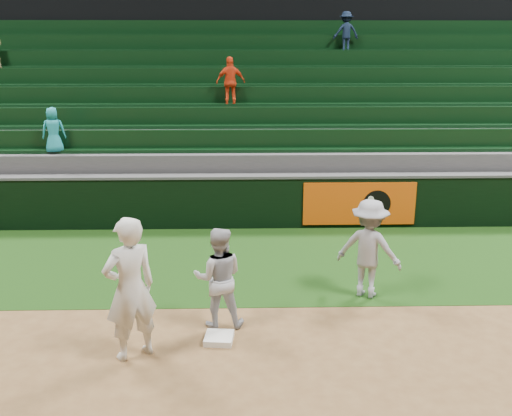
# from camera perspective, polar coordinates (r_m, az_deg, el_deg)

# --- Properties ---
(ground) EXTENTS (70.00, 70.00, 0.00)m
(ground) POSITION_cam_1_polar(r_m,az_deg,el_deg) (8.67, -3.30, -12.62)
(ground) COLOR brown
(ground) RESTS_ON ground
(foul_grass) EXTENTS (36.00, 4.20, 0.01)m
(foul_grass) POSITION_cam_1_polar(r_m,az_deg,el_deg) (11.38, -2.83, -5.31)
(foul_grass) COLOR black
(foul_grass) RESTS_ON ground
(first_base) EXTENTS (0.44, 0.44, 0.09)m
(first_base) POSITION_cam_1_polar(r_m,az_deg,el_deg) (8.51, -3.72, -12.86)
(first_base) COLOR white
(first_base) RESTS_ON ground
(first_baseman) EXTENTS (0.88, 0.81, 2.01)m
(first_baseman) POSITION_cam_1_polar(r_m,az_deg,el_deg) (7.88, -12.49, -7.90)
(first_baseman) COLOR silver
(first_baseman) RESTS_ON ground
(baserunner) EXTENTS (0.78, 0.61, 1.57)m
(baserunner) POSITION_cam_1_polar(r_m,az_deg,el_deg) (8.63, -3.76, -6.96)
(baserunner) COLOR #ABADB6
(baserunner) RESTS_ON ground
(base_coach) EXTENTS (1.26, 1.05, 1.69)m
(base_coach) POSITION_cam_1_polar(r_m,az_deg,el_deg) (9.76, 11.23, -4.01)
(base_coach) COLOR #9597A2
(base_coach) RESTS_ON foul_grass
(field_wall) EXTENTS (36.00, 0.45, 1.25)m
(field_wall) POSITION_cam_1_polar(r_m,az_deg,el_deg) (13.27, -2.54, 0.71)
(field_wall) COLOR black
(field_wall) RESTS_ON ground
(stadium_seating) EXTENTS (36.00, 5.95, 5.07)m
(stadium_seating) POSITION_cam_1_polar(r_m,az_deg,el_deg) (16.75, -2.44, 7.70)
(stadium_seating) COLOR #3A3A3C
(stadium_seating) RESTS_ON ground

